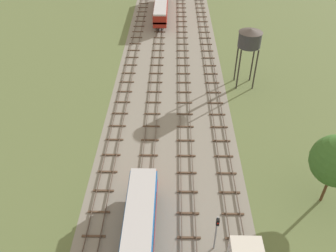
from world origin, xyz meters
name	(u,v)px	position (x,y,z in m)	size (l,w,h in m)	color
ground_plane	(170,72)	(0.00, 56.00, 0.00)	(480.00, 480.00, 0.00)	#5B6B3D
ballast_bed	(170,72)	(0.00, 56.00, 0.00)	(18.38, 176.00, 0.01)	gray
track_far_left	(130,69)	(-7.19, 57.00, 0.14)	(2.40, 126.00, 0.29)	#47382D
track_left	(156,69)	(-2.40, 57.00, 0.14)	(2.40, 126.00, 0.29)	#47382D
track_centre_left	(183,69)	(2.40, 57.00, 0.14)	(2.40, 126.00, 0.29)	#47382D
track_centre	(210,69)	(7.19, 57.00, 0.14)	(2.40, 126.00, 0.29)	#47382D
passenger_coach_left_mid	(161,4)	(-2.40, 83.89, 2.61)	(2.96, 22.00, 3.80)	maroon
water_tower	(250,39)	(12.29, 52.28, 8.03)	(3.69, 3.69, 9.62)	#2D2826
signal_post_nearest	(216,229)	(4.79, 21.39, 3.10)	(0.28, 0.47, 4.83)	gray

